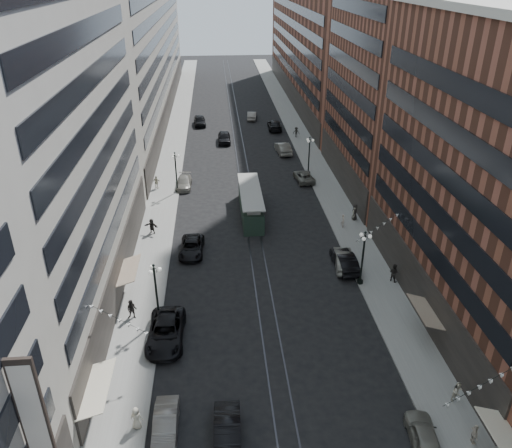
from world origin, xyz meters
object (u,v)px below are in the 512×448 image
object	(u,v)px
pedestrian_extra_1	(458,392)
pedestrian_8	(354,213)
car_extra_0	(283,148)
car_2	(166,332)
car_5	(227,434)
car_13	(224,137)
pedestrian_4	(475,434)
lamppost_se_mid	(309,154)
pedestrian_2	(132,309)
car_7	(192,247)
pedestrian_7	(394,273)
pedestrian_extra_0	(343,221)
car_4	(424,436)
lamppost_sw_mid	(176,171)
pedestrian_extra_2	(355,212)
lamppost_se_far	(363,256)
lamppost_sw_far	(156,291)
car_1	(166,424)
streetcar	(251,203)
car_8	(184,183)
pedestrian_6	(157,182)
pedestrian_9	(296,132)
pedestrian_1	(136,418)
car_14	(252,116)
car_11	(304,176)
car_12	(275,125)
pedestrian_5	(152,226)
car_10	(345,261)
car_extra_1	(344,260)

from	to	relation	value
pedestrian_extra_1	pedestrian_8	bearing A→B (deg)	66.56
car_extra_0	car_2	bearing A→B (deg)	65.45
car_5	car_13	distance (m)	60.51
pedestrian_4	pedestrian_extra_1	xyz separation A→B (m)	(0.49, 3.45, 0.02)
lamppost_se_mid	car_extra_0	xyz separation A→B (m)	(-2.40, 9.53, -2.23)
pedestrian_2	car_7	bearing A→B (deg)	72.95
lamppost_se_mid	pedestrian_7	world-z (taller)	lamppost_se_mid
pedestrian_extra_0	car_extra_0	bearing A→B (deg)	6.30
car_13	pedestrian_extra_1	xyz separation A→B (m)	(14.44, -58.43, 0.04)
car_4	pedestrian_extra_0	distance (m)	29.16
lamppost_sw_mid	pedestrian_extra_2	world-z (taller)	lamppost_sw_mid
lamppost_se_far	lamppost_sw_far	bearing A→B (deg)	-167.74
lamppost_sw_far	car_1	bearing A→B (deg)	-82.75
pedestrian_4	pedestrian_7	xyz separation A→B (m)	(0.91, 18.14, 0.16)
lamppost_se_mid	car_2	xyz separation A→B (m)	(-17.60, -34.53, -2.24)
streetcar	car_8	bearing A→B (deg)	132.91
car_5	pedestrian_6	bearing A→B (deg)	102.18
pedestrian_7	pedestrian_2	bearing A→B (deg)	57.75
lamppost_sw_far	pedestrian_9	xyz separation A→B (m)	(19.32, 49.27, -2.05)
pedestrian_2	pedestrian_6	distance (m)	28.02
pedestrian_1	car_14	bearing A→B (deg)	-88.88
streetcar	pedestrian_6	xyz separation A→B (m)	(-12.01, 8.65, -0.42)
car_14	pedestrian_8	size ratio (longest dim) A/B	2.78
pedestrian_4	pedestrian_extra_1	bearing A→B (deg)	-1.24
pedestrian_2	car_1	bearing A→B (deg)	-66.17
car_2	car_5	xyz separation A→B (m)	(4.58, -10.12, -0.06)
car_4	car_2	bearing A→B (deg)	-26.66
car_11	car_2	bearing A→B (deg)	57.57
car_12	car_14	bearing A→B (deg)	-60.94
lamppost_sw_far	car_12	distance (m)	57.07
car_12	pedestrian_extra_1	bearing A→B (deg)	96.27
pedestrian_extra_1	streetcar	bearing A→B (deg)	88.02
lamppost_sw_mid	pedestrian_8	xyz separation A→B (m)	(21.14, -9.99, -2.10)
car_14	pedestrian_5	distance (m)	48.47
car_13	car_14	bearing A→B (deg)	67.72
lamppost_sw_mid	car_extra_0	bearing A→B (deg)	42.24
pedestrian_6	car_8	bearing A→B (deg)	-164.46
car_2	pedestrian_4	distance (m)	22.98
lamppost_se_mid	pedestrian_6	distance (m)	21.61
car_8	car_11	world-z (taller)	car_8
pedestrian_1	pedestrian_4	xyz separation A→B (m)	(21.10, -2.95, -0.07)
car_10	car_extra_0	world-z (taller)	car_extra_0
car_5	pedestrian_2	xyz separation A→B (m)	(-7.63, 13.07, 0.24)
car_1	pedestrian_6	bearing A→B (deg)	96.38
car_7	pedestrian_7	xyz separation A→B (m)	(19.20, -6.99, 0.34)
lamppost_sw_far	car_5	distance (m)	13.94
car_2	car_13	distance (m)	50.73
car_2	car_14	size ratio (longest dim) A/B	1.31
pedestrian_extra_1	pedestrian_extra_2	world-z (taller)	pedestrian_extra_2
pedestrian_8	car_extra_1	xyz separation A→B (m)	(-3.54, -9.84, -0.18)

